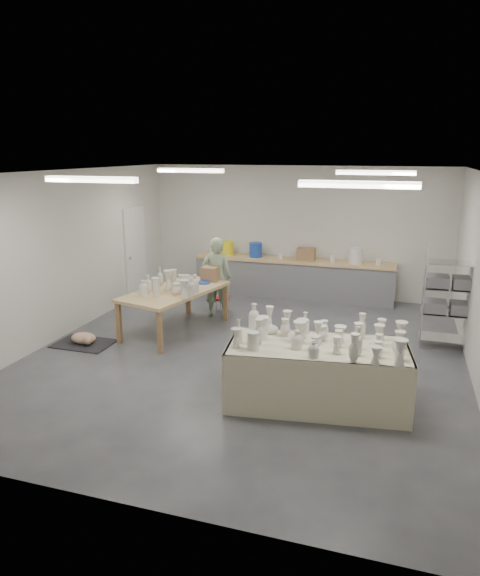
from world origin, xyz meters
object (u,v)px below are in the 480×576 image
(work_table, at_px, (178,289))
(potter, at_px, (217,277))
(drying_table, at_px, (317,371))
(red_stool, at_px, (221,299))

(work_table, xyz_separation_m, potter, (0.39, 1.06, -0.00))
(drying_table, relative_size, work_table, 1.06)
(drying_table, bearing_deg, potter, 121.57)
(red_stool, bearing_deg, drying_table, -53.00)
(work_table, bearing_deg, drying_table, -21.21)
(drying_table, distance_m, work_table, 3.66)
(drying_table, bearing_deg, work_table, 137.06)
(potter, height_order, red_stool, potter)
(potter, xyz_separation_m, red_stool, (0.00, 0.27, -0.53))
(drying_table, xyz_separation_m, work_table, (-2.97, 2.10, 0.37))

